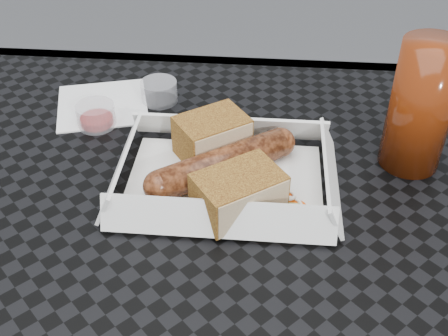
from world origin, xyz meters
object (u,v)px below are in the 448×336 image
at_px(patio_table, 189,284).
at_px(food_tray, 225,182).
at_px(bratwurst, 223,163).
at_px(drink_glass, 421,107).

height_order(patio_table, food_tray, food_tray).
xyz_separation_m(food_tray, bratwurst, (-0.00, 0.01, 0.02)).
height_order(patio_table, bratwurst, bratwurst).
bearing_deg(patio_table, drink_glass, 30.68).
bearing_deg(drink_glass, food_tray, -164.61).
distance_m(patio_table, drink_glass, 0.33).
relative_size(patio_table, food_tray, 3.64).
distance_m(patio_table, bratwurst, 0.14).
xyz_separation_m(patio_table, drink_glass, (0.25, 0.15, 0.15)).
relative_size(patio_table, drink_glass, 5.15).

